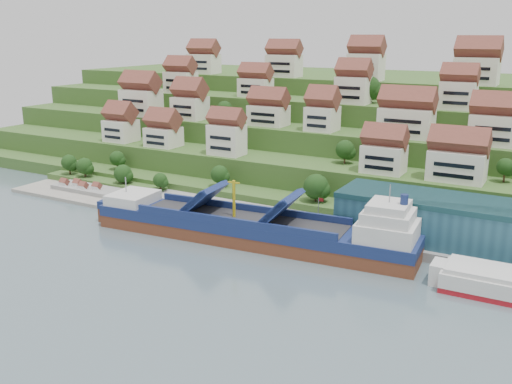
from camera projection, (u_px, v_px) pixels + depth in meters
The scene contains 10 objects.
ground at pixel (230, 239), 134.93m from camera, with size 300.00×300.00×0.00m, color slate.
quay at pixel (333, 230), 137.72m from camera, with size 180.00×14.00×2.20m, color gray.
pebble_beach at pixel (89, 192), 172.36m from camera, with size 45.00×20.00×1.00m, color gray.
hillside at pixel (373, 131), 218.85m from camera, with size 260.00×128.00×31.00m.
hillside_village at pixel (329, 108), 179.46m from camera, with size 156.90×59.69×29.17m.
hillside_trees at pixel (292, 134), 172.42m from camera, with size 144.35×62.58×30.79m.
warehouse at pixel (477, 225), 122.58m from camera, with size 60.00×15.00×10.00m, color #27566A.
flagpole at pixel (319, 211), 132.87m from camera, with size 1.28×0.16×8.00m.
beach_huts at pixel (81, 187), 171.83m from camera, with size 14.40×3.70×2.20m.
cargo_ship at pixel (258, 230), 131.28m from camera, with size 78.07×18.38×17.14m.
Camera 1 is at (67.78, -107.50, 47.06)m, focal length 40.00 mm.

